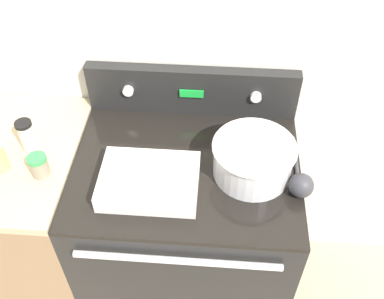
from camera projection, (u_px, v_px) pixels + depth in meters
The scene contains 9 objects.
kitchen_wall at pixel (194, 27), 1.58m from camera, with size 8.00×0.05×2.50m.
stove_range at pixel (187, 237), 1.90m from camera, with size 0.80×0.66×0.92m.
control_panel at pixel (192, 90), 1.70m from camera, with size 0.80×0.07×0.20m.
side_counter at pixel (37, 226), 1.93m from camera, with size 0.50×0.63×0.93m.
mixing_bowl at pixel (253, 158), 1.49m from camera, with size 0.28×0.28×0.13m.
casserole_dish at pixel (149, 180), 1.47m from camera, with size 0.32×0.23×0.07m.
ladle at pixel (301, 183), 1.46m from camera, with size 0.08×0.30×0.08m.
spice_jar_green_cap at pixel (39, 165), 1.50m from camera, with size 0.06×0.06×0.08m.
spice_jar_black_cap at pixel (27, 136), 1.56m from camera, with size 0.06×0.06×0.12m.
Camera 1 is at (0.10, -0.74, 2.08)m, focal length 42.00 mm.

